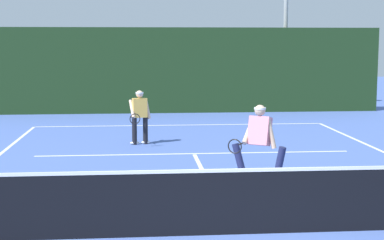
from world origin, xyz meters
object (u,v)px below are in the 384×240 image
Objects in this scene: player_near at (259,141)px; light_pole at (286,4)px; player_far at (140,115)px; tennis_ball at (184,181)px.

light_pole reaches higher than player_near.
light_pole is (3.88, 13.67, 3.59)m from player_near.
light_pole is at bearing -73.70° from player_near.
player_far is 23.00× the size of tennis_ball.
light_pole is at bearing -138.76° from player_far.
light_pole is at bearing 68.12° from tennis_ball.
player_near reaches higher than player_far.
tennis_ball is at bearing 19.03° from player_near.
player_far is at bearing -32.76° from player_near.
player_far is 0.21× the size of light_pole.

